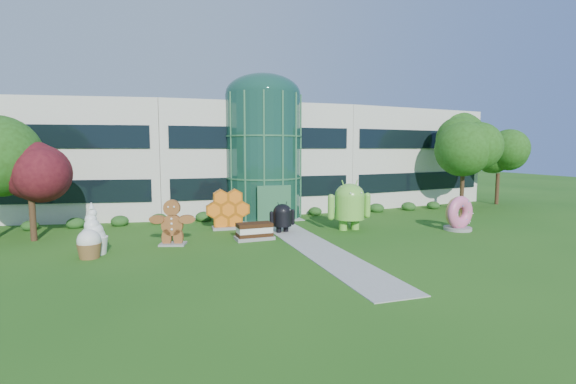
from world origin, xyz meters
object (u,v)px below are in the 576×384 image
object	(u,v)px
donut	(458,213)
gingerbread	(172,222)
android_green	(349,203)
android_black	(282,216)

from	to	relation	value
donut	gingerbread	bearing A→B (deg)	164.35
donut	gingerbread	distance (m)	18.74
android_green	gingerbread	distance (m)	11.76
gingerbread	android_green	bearing A→B (deg)	20.57
android_black	donut	size ratio (longest dim) A/B	0.95
android_black	donut	distance (m)	11.97
android_black	donut	bearing A→B (deg)	-28.35
android_green	gingerbread	world-z (taller)	android_green
android_green	donut	distance (m)	7.41
donut	android_green	bearing A→B (deg)	149.62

